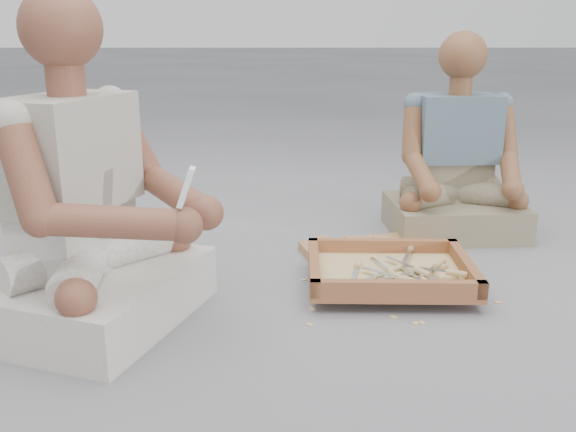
{
  "coord_description": "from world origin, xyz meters",
  "views": [
    {
      "loc": [
        -0.01,
        -1.74,
        0.87
      ],
      "look_at": [
        -0.01,
        0.21,
        0.3
      ],
      "focal_mm": 40.0,
      "sensor_mm": 36.0,
      "label": 1
    }
  ],
  "objects_px": {
    "carved_panel": "(378,254)",
    "craftsman": "(89,215)",
    "tool_tray": "(389,271)",
    "companion": "(456,168)"
  },
  "relations": [
    {
      "from": "carved_panel",
      "to": "craftsman",
      "type": "bearing_deg",
      "value": -150.15
    },
    {
      "from": "craftsman",
      "to": "carved_panel",
      "type": "bearing_deg",
      "value": 139.52
    },
    {
      "from": "tool_tray",
      "to": "craftsman",
      "type": "distance_m",
      "value": 1.01
    },
    {
      "from": "tool_tray",
      "to": "craftsman",
      "type": "xyz_separation_m",
      "value": [
        -0.95,
        -0.25,
        0.28
      ]
    },
    {
      "from": "craftsman",
      "to": "companion",
      "type": "bearing_deg",
      "value": 143.6
    },
    {
      "from": "carved_panel",
      "to": "tool_tray",
      "type": "xyz_separation_m",
      "value": [
        -0.0,
        -0.3,
        0.04
      ]
    },
    {
      "from": "carved_panel",
      "to": "tool_tray",
      "type": "distance_m",
      "value": 0.3
    },
    {
      "from": "carved_panel",
      "to": "craftsman",
      "type": "height_order",
      "value": "craftsman"
    },
    {
      "from": "craftsman",
      "to": "companion",
      "type": "xyz_separation_m",
      "value": [
        1.33,
        0.89,
        -0.05
      ]
    },
    {
      "from": "tool_tray",
      "to": "craftsman",
      "type": "height_order",
      "value": "craftsman"
    }
  ]
}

